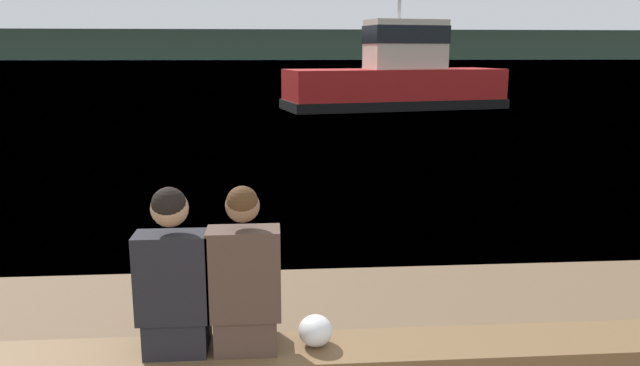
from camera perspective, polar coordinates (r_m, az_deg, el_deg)
name	(u,v)px	position (r m, az deg, el deg)	size (l,w,h in m)	color
water_surface	(270,62)	(125.99, -4.55, 10.95)	(240.00, 240.00, 0.00)	teal
far_shoreline	(270,45)	(173.82, -4.58, 12.50)	(600.00, 12.00, 7.77)	#2D3D2D
bench_main	(316,358)	(3.84, -0.38, -15.69)	(8.92, 0.43, 0.45)	brown
person_left	(174,281)	(3.67, -13.20, -8.76)	(0.41, 0.37, 0.99)	black
person_right	(245,281)	(3.63, -6.90, -8.92)	(0.41, 0.37, 0.98)	#4C382D
shopping_bag	(315,331)	(3.78, -0.42, -13.34)	(0.20, 0.22, 0.18)	white
tugboat_red	(397,81)	(24.31, 7.02, 9.25)	(8.80, 4.41, 5.43)	#A81919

